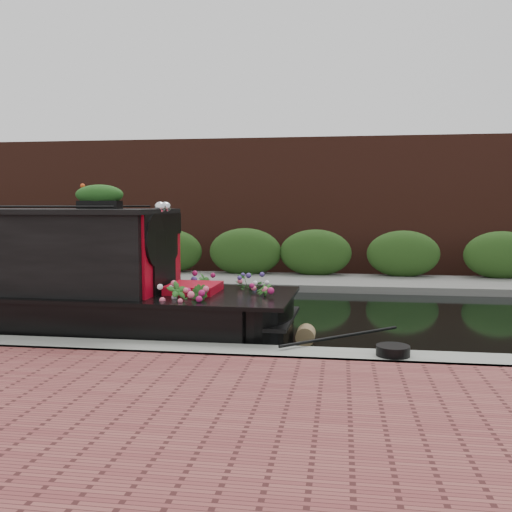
# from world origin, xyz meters

# --- Properties ---
(ground) EXTENTS (80.00, 80.00, 0.00)m
(ground) POSITION_xyz_m (0.00, 0.00, 0.00)
(ground) COLOR black
(ground) RESTS_ON ground
(near_bank_coping) EXTENTS (40.00, 0.60, 0.50)m
(near_bank_coping) POSITION_xyz_m (0.00, -3.30, 0.00)
(near_bank_coping) COLOR gray
(near_bank_coping) RESTS_ON ground
(far_bank_path) EXTENTS (40.00, 2.40, 0.34)m
(far_bank_path) POSITION_xyz_m (0.00, 4.20, 0.00)
(far_bank_path) COLOR slate
(far_bank_path) RESTS_ON ground
(far_hedge) EXTENTS (40.00, 1.10, 2.80)m
(far_hedge) POSITION_xyz_m (0.00, 5.10, 0.00)
(far_hedge) COLOR #244517
(far_hedge) RESTS_ON ground
(far_brick_wall) EXTENTS (40.00, 1.00, 8.00)m
(far_brick_wall) POSITION_xyz_m (0.00, 7.20, 0.00)
(far_brick_wall) COLOR #492218
(far_brick_wall) RESTS_ON ground
(rope_fender) EXTENTS (0.28, 0.36, 0.28)m
(rope_fender) POSITION_xyz_m (2.18, -1.91, 0.14)
(rope_fender) COLOR olive
(rope_fender) RESTS_ON ground
(coiled_mooring_rope) EXTENTS (0.40, 0.40, 0.12)m
(coiled_mooring_rope) POSITION_xyz_m (3.31, -3.29, 0.31)
(coiled_mooring_rope) COLOR black
(coiled_mooring_rope) RESTS_ON near_bank_coping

